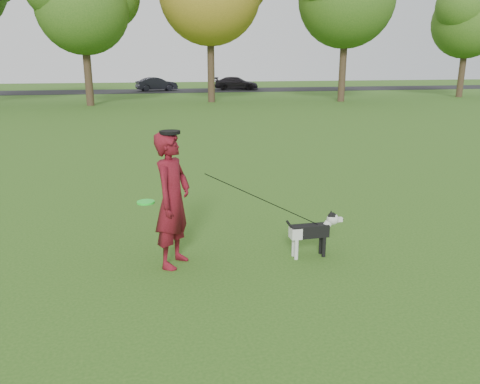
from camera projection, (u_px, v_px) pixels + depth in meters
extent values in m
plane|color=#285116|center=(229.00, 255.00, 6.81)|extent=(120.00, 120.00, 0.00)
cube|color=black|center=(147.00, 91.00, 44.42)|extent=(120.00, 7.00, 0.02)
imported|color=#530B11|center=(173.00, 200.00, 6.27)|extent=(0.73, 0.81, 1.85)
cube|color=black|center=(309.00, 231.00, 6.67)|extent=(0.55, 0.17, 0.18)
cube|color=silver|center=(296.00, 233.00, 6.63)|extent=(0.15, 0.17, 0.16)
cylinder|color=silver|center=(296.00, 249.00, 6.64)|extent=(0.06, 0.06, 0.30)
cylinder|color=silver|center=(294.00, 246.00, 6.75)|extent=(0.06, 0.06, 0.30)
cylinder|color=black|center=(324.00, 247.00, 6.72)|extent=(0.06, 0.06, 0.30)
cylinder|color=black|center=(321.00, 244.00, 6.84)|extent=(0.06, 0.06, 0.30)
cylinder|color=silver|center=(326.00, 227.00, 6.71)|extent=(0.18, 0.11, 0.19)
sphere|color=silver|center=(333.00, 219.00, 6.70)|extent=(0.17, 0.17, 0.17)
sphere|color=black|center=(332.00, 217.00, 6.69)|extent=(0.13, 0.13, 0.13)
cube|color=silver|center=(338.00, 220.00, 6.72)|extent=(0.11, 0.06, 0.06)
sphere|color=black|center=(342.00, 219.00, 6.74)|extent=(0.04, 0.04, 0.04)
cone|color=black|center=(334.00, 214.00, 6.63)|extent=(0.06, 0.06, 0.07)
cone|color=black|center=(331.00, 212.00, 6.72)|extent=(0.06, 0.06, 0.07)
cylinder|color=black|center=(292.00, 228.00, 6.60)|extent=(0.19, 0.04, 0.25)
cylinder|color=black|center=(322.00, 226.00, 6.70)|extent=(0.12, 0.12, 0.02)
imported|color=black|center=(157.00, 84.00, 44.43)|extent=(4.01, 2.12, 1.26)
imported|color=black|center=(236.00, 83.00, 46.05)|extent=(4.62, 2.91, 1.25)
cylinder|color=#1EEE2E|center=(146.00, 202.00, 6.07)|extent=(0.23, 0.23, 0.02)
cylinder|color=black|center=(170.00, 132.00, 6.02)|extent=(0.27, 0.27, 0.04)
cylinder|color=#38281C|center=(88.00, 72.00, 29.39)|extent=(0.48, 0.48, 4.20)
cylinder|color=#38281C|center=(211.00, 65.00, 31.88)|extent=(0.48, 0.48, 5.04)
cylinder|color=#38281C|center=(343.00, 66.00, 32.38)|extent=(0.48, 0.48, 4.83)
cylinder|color=#38281C|center=(462.00, 71.00, 36.66)|extent=(0.48, 0.48, 3.99)
sphere|color=#426B1E|center=(469.00, 15.00, 35.55)|extent=(5.32, 5.32, 5.32)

